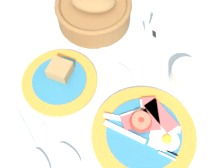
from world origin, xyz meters
name	(u,v)px	position (x,y,z in m)	size (l,w,h in m)	color
ground_plane	(101,121)	(0.00, 0.00, 0.00)	(3.00, 3.00, 0.00)	#A3BCD1
breakfast_plate	(145,132)	(0.11, 0.02, 0.01)	(0.25, 0.25, 0.04)	orange
bread_plate	(60,80)	(-0.15, 0.05, 0.01)	(0.19, 0.19, 0.05)	orange
sugar_cup	(186,75)	(0.14, 0.20, 0.03)	(0.08, 0.08, 0.06)	white
bread_basket	(94,10)	(-0.17, 0.27, 0.04)	(0.21, 0.21, 0.10)	brown
number_card	(157,32)	(0.02, 0.28, 0.04)	(0.07, 0.06, 0.07)	white
teaspoon_by_saucer	(62,145)	(-0.05, -0.10, 0.01)	(0.19, 0.07, 0.01)	silver
teaspoon_near_cup	(37,152)	(-0.09, -0.14, 0.01)	(0.18, 0.11, 0.01)	silver
teaspoon_stray	(120,66)	(-0.03, 0.16, 0.01)	(0.18, 0.10, 0.01)	silver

